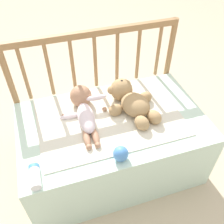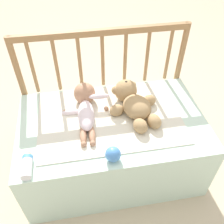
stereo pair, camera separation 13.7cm
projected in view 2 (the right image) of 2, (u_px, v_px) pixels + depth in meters
name	position (u px, v px, depth m)	size (l,w,h in m)	color
ground_plane	(112.00, 164.00, 1.70)	(12.00, 12.00, 0.00)	#C6B293
crib_mattress	(112.00, 145.00, 1.55)	(1.05, 0.64, 0.43)	silver
crib_rail	(103.00, 67.00, 1.55)	(1.05, 0.04, 0.81)	#997047
blanket	(110.00, 117.00, 1.42)	(0.80, 0.54, 0.01)	silver
teddy_bear	(133.00, 102.00, 1.43)	(0.30, 0.39, 0.14)	tan
baby	(85.00, 106.00, 1.42)	(0.29, 0.43, 0.13)	white
toy_ball	(113.00, 154.00, 1.19)	(0.08, 0.08, 0.08)	#4C8CDB
baby_bottle	(27.00, 165.00, 1.16)	(0.05, 0.15, 0.05)	white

